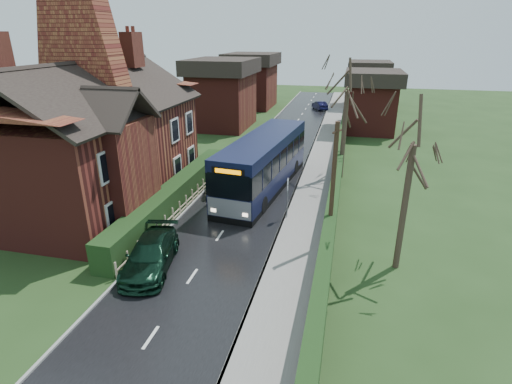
% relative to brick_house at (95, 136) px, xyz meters
% --- Properties ---
extents(ground, '(140.00, 140.00, 0.00)m').
position_rel_brick_house_xyz_m(ground, '(8.73, -4.78, -4.38)').
color(ground, '#2B481F').
rests_on(ground, ground).
extents(road, '(6.00, 100.00, 0.02)m').
position_rel_brick_house_xyz_m(road, '(8.73, 5.22, -4.37)').
color(road, black).
rests_on(road, ground).
extents(pavement, '(2.50, 100.00, 0.14)m').
position_rel_brick_house_xyz_m(pavement, '(12.98, 5.22, -4.31)').
color(pavement, slate).
rests_on(pavement, ground).
extents(kerb_right, '(0.12, 100.00, 0.14)m').
position_rel_brick_house_xyz_m(kerb_right, '(11.78, 5.22, -4.31)').
color(kerb_right, gray).
rests_on(kerb_right, ground).
extents(kerb_left, '(0.12, 100.00, 0.10)m').
position_rel_brick_house_xyz_m(kerb_left, '(5.68, 5.22, -4.33)').
color(kerb_left, gray).
rests_on(kerb_left, ground).
extents(front_hedge, '(1.20, 16.00, 1.60)m').
position_rel_brick_house_xyz_m(front_hedge, '(4.83, 0.22, -3.58)').
color(front_hedge, '#1A3213').
rests_on(front_hedge, ground).
extents(picket_fence, '(0.10, 16.00, 0.90)m').
position_rel_brick_house_xyz_m(picket_fence, '(5.58, 0.22, -3.93)').
color(picket_fence, tan).
rests_on(picket_fence, ground).
extents(right_wall_hedge, '(0.60, 50.00, 1.80)m').
position_rel_brick_house_xyz_m(right_wall_hedge, '(14.53, 5.22, -3.36)').
color(right_wall_hedge, maroon).
rests_on(right_wall_hedge, ground).
extents(brick_house, '(9.30, 14.60, 10.30)m').
position_rel_brick_house_xyz_m(brick_house, '(0.00, 0.00, 0.00)').
color(brick_house, maroon).
rests_on(brick_house, ground).
extents(bus, '(4.14, 12.50, 3.73)m').
position_rel_brick_house_xyz_m(bus, '(9.53, 4.68, -2.53)').
color(bus, black).
rests_on(bus, ground).
extents(car_silver, '(2.69, 4.63, 1.48)m').
position_rel_brick_house_xyz_m(car_silver, '(6.65, 3.76, -3.64)').
color(car_silver, silver).
rests_on(car_silver, ground).
extents(car_green, '(2.89, 5.11, 1.40)m').
position_rel_brick_house_xyz_m(car_green, '(6.62, -6.52, -3.68)').
color(car_green, black).
rests_on(car_green, ground).
extents(car_distant, '(2.66, 3.88, 1.21)m').
position_rel_brick_house_xyz_m(car_distant, '(10.73, 37.21, -3.77)').
color(car_distant, black).
rests_on(car_distant, ground).
extents(bus_stop_sign, '(0.08, 0.39, 2.55)m').
position_rel_brick_house_xyz_m(bus_stop_sign, '(11.93, 0.13, -2.70)').
color(bus_stop_sign, slate).
rests_on(bus_stop_sign, ground).
extents(telegraph_pole, '(0.40, 0.79, 6.48)m').
position_rel_brick_house_xyz_m(telegraph_pole, '(14.53, -2.62, -1.10)').
color(telegraph_pole, '#2F1F15').
rests_on(telegraph_pole, ground).
extents(tree_right_near, '(3.90, 3.90, 8.43)m').
position_rel_brick_house_xyz_m(tree_right_near, '(17.73, -3.82, 1.92)').
color(tree_right_near, '#3B2B22').
rests_on(tree_right_near, ground).
extents(tree_right_far, '(4.74, 4.74, 9.15)m').
position_rel_brick_house_xyz_m(tree_right_far, '(14.73, 8.46, 2.46)').
color(tree_right_far, '#3C2E23').
rests_on(tree_right_far, ground).
extents(tree_house_side, '(4.34, 4.34, 9.85)m').
position_rel_brick_house_xyz_m(tree_house_side, '(-3.82, 13.22, 2.99)').
color(tree_house_side, '#32261D').
rests_on(tree_house_side, ground).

